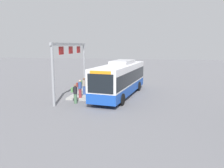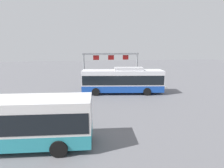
# 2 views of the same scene
# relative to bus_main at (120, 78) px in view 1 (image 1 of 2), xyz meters

# --- Properties ---
(ground_plane) EXTENTS (120.00, 120.00, 0.00)m
(ground_plane) POSITION_rel_bus_main_xyz_m (0.01, -0.00, -1.81)
(ground_plane) COLOR slate
(platform_curb) EXTENTS (10.00, 2.80, 0.16)m
(platform_curb) POSITION_rel_bus_main_xyz_m (-2.26, -3.25, -1.73)
(platform_curb) COLOR #9E9E99
(platform_curb) RESTS_ON ground
(bus_main) EXTENTS (10.79, 4.02, 3.46)m
(bus_main) POSITION_rel_bus_main_xyz_m (0.00, 0.00, 0.00)
(bus_main) COLOR #1947AD
(bus_main) RESTS_ON ground
(person_boarding) EXTENTS (0.36, 0.54, 1.67)m
(person_boarding) POSITION_rel_bus_main_xyz_m (3.73, -3.37, -0.92)
(person_boarding) COLOR #476B4C
(person_boarding) RESTS_ON ground
(person_waiting_near) EXTENTS (0.53, 0.61, 1.67)m
(person_waiting_near) POSITION_rel_bus_main_xyz_m (0.85, -3.49, -0.76)
(person_waiting_near) COLOR #334C8C
(person_waiting_near) RESTS_ON platform_curb
(person_waiting_mid) EXTENTS (0.48, 0.60, 1.67)m
(person_waiting_mid) POSITION_rel_bus_main_xyz_m (2.22, -3.45, -0.76)
(person_waiting_mid) COLOR maroon
(person_waiting_mid) RESTS_ON platform_curb
(platform_sign_gantry) EXTENTS (8.75, 0.24, 5.20)m
(platform_sign_gantry) POSITION_rel_bus_main_xyz_m (0.76, -4.77, 1.91)
(platform_sign_gantry) COLOR gray
(platform_sign_gantry) RESTS_ON ground
(trash_bin) EXTENTS (0.52, 0.52, 0.90)m
(trash_bin) POSITION_rel_bus_main_xyz_m (-6.46, -3.36, -1.20)
(trash_bin) COLOR #2D5133
(trash_bin) RESTS_ON platform_curb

